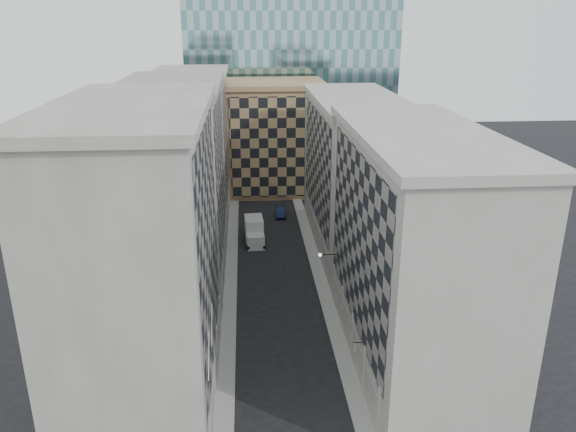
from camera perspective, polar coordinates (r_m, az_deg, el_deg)
sidewalk_west at (r=65.09m, az=-5.86°, el=-7.02°), size 1.50×100.00×0.15m
sidewalk_east at (r=65.58m, az=3.41°, el=-6.73°), size 1.50×100.00×0.15m
bldg_left_a at (r=43.55m, az=-14.36°, el=-4.55°), size 10.80×22.80×23.70m
bldg_left_b at (r=64.18m, az=-11.20°, el=3.12°), size 10.80×22.80×22.70m
bldg_left_c at (r=85.50m, az=-9.58°, el=7.02°), size 10.80×22.80×21.70m
bldg_right_a at (r=49.13m, az=12.51°, el=-3.45°), size 10.80×26.80×20.70m
bldg_right_b at (r=74.09m, az=6.67°, el=4.41°), size 10.80×28.80×19.70m
tan_block at (r=98.18m, az=-1.33°, el=8.09°), size 16.80×14.80×18.80m
church_tower at (r=110.19m, az=-2.92°, el=18.52°), size 7.20×7.20×51.50m
flagpoles_left at (r=40.32m, az=-7.91°, el=-12.33°), size 0.10×6.33×2.33m
bracket_lamp at (r=57.49m, az=3.45°, el=-3.96°), size 1.98×0.36×0.36m
box_truck at (r=76.47m, az=-3.43°, el=-1.65°), size 2.69×6.03×3.25m
dark_car at (r=86.48m, az=-0.75°, el=0.46°), size 1.74×4.34×1.40m
shop_sign at (r=47.28m, az=6.86°, el=-12.97°), size 0.71×0.62×0.70m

